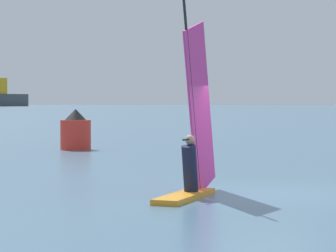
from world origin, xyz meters
name	(u,v)px	position (x,y,z in m)	size (l,w,h in m)	color
ground_plane	(267,194)	(0.00, 0.00, 0.00)	(4000.00, 4000.00, 0.00)	#476B84
windsurfer	(193,147)	(-1.75, 0.16, 1.11)	(2.42, 2.88, 4.52)	orange
distant_headland	(193,98)	(462.29, 1269.71, 10.85)	(999.80, 355.01, 21.69)	#756B56
channel_buoy	(76,132)	(-0.78, 18.11, 0.81)	(1.37, 1.37, 1.83)	red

